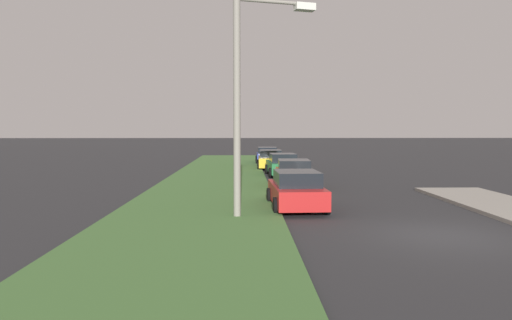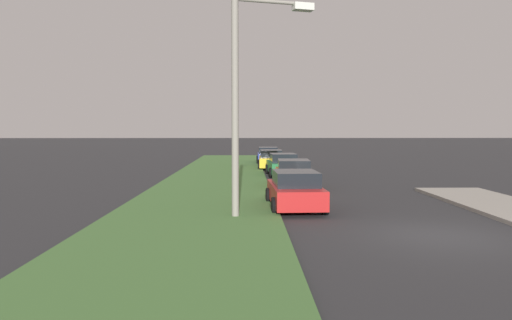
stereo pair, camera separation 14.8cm
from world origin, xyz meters
name	(u,v)px [view 1 (the left image)]	position (x,y,z in m)	size (l,w,h in m)	color
ground	(440,236)	(0.00, 0.00, 0.00)	(300.00, 300.00, 0.00)	#2D2D30
grass_median	(210,190)	(10.00, 7.32, 0.06)	(60.00, 6.00, 0.12)	#477238
parked_car_red	(296,190)	(4.73, 3.63, 0.72)	(4.36, 2.14, 1.47)	red
parked_car_orange	(294,174)	(11.37, 3.03, 0.72)	(4.37, 2.16, 1.47)	orange
parked_car_green	(282,165)	(17.66, 3.12, 0.72)	(4.37, 2.15, 1.47)	#1E6B38
parked_car_yellow	(270,160)	(22.99, 3.62, 0.72)	(4.34, 2.09, 1.47)	gold
parked_car_blue	(267,156)	(28.55, 3.61, 0.72)	(4.32, 2.07, 1.47)	#23389E
streetlight	(247,90)	(2.71, 5.52, 4.39)	(0.97, 2.83, 7.50)	gray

